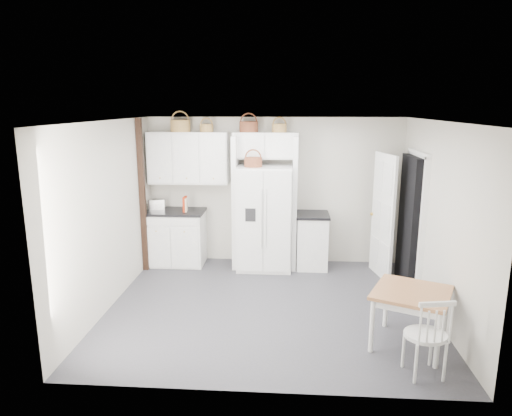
{
  "coord_description": "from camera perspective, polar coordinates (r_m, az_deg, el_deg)",
  "views": [
    {
      "loc": [
        0.23,
        -6.03,
        2.81
      ],
      "look_at": [
        -0.21,
        0.4,
        1.34
      ],
      "focal_mm": 32.0,
      "sensor_mm": 36.0,
      "label": 1
    }
  ],
  "objects": [
    {
      "name": "fridge_panel_right",
      "position": [
        7.9,
        4.82,
        0.64
      ],
      "size": [
        0.08,
        0.6,
        2.3
      ],
      "primitive_type": "cube",
      "color": "silver",
      "rests_on": "floor"
    },
    {
      "name": "windsor_chair",
      "position": [
        5.26,
        20.42,
        -14.64
      ],
      "size": [
        0.51,
        0.48,
        0.91
      ],
      "primitive_type": "cube",
      "rotation": [
        0.0,
        0.0,
        0.17
      ],
      "color": "silver",
      "rests_on": "floor"
    },
    {
      "name": "fridge_panel_left",
      "position": [
        7.95,
        -2.55,
        0.75
      ],
      "size": [
        0.08,
        0.6,
        2.3
      ],
      "primitive_type": "cube",
      "color": "silver",
      "rests_on": "floor"
    },
    {
      "name": "wall_right",
      "position": [
        6.53,
        21.86,
        -1.49
      ],
      "size": [
        0.0,
        4.0,
        4.0
      ],
      "primitive_type": "plane",
      "rotation": [
        1.57,
        0.0,
        -1.57
      ],
      "color": "beige",
      "rests_on": "floor"
    },
    {
      "name": "cookbook_cream",
      "position": [
        8.03,
        -8.74,
        0.39
      ],
      "size": [
        0.05,
        0.16,
        0.24
      ],
      "primitive_type": "cube",
      "rotation": [
        0.0,
        0.0,
        0.08
      ],
      "color": "beige",
      "rests_on": "counter_left"
    },
    {
      "name": "ceiling",
      "position": [
        6.04,
        1.8,
        10.82
      ],
      "size": [
        4.5,
        4.5,
        0.0
      ],
      "primitive_type": "plane",
      "color": "white",
      "rests_on": "wall_back"
    },
    {
      "name": "wall_left",
      "position": [
        6.69,
        -17.92,
        -0.86
      ],
      "size": [
        0.0,
        4.0,
        4.0
      ],
      "primitive_type": "plane",
      "rotation": [
        1.57,
        0.0,
        1.57
      ],
      "color": "beige",
      "rests_on": "floor"
    },
    {
      "name": "door_slab",
      "position": [
        7.74,
        15.56,
        -1.01
      ],
      "size": [
        0.21,
        0.79,
        2.05
      ],
      "primitive_type": "cube",
      "rotation": [
        0.0,
        0.0,
        -1.36
      ],
      "color": "white",
      "rests_on": "floor"
    },
    {
      "name": "upper_cabinet",
      "position": [
        8.1,
        -8.45,
        6.22
      ],
      "size": [
        1.4,
        0.34,
        0.9
      ],
      "primitive_type": "cube",
      "color": "silver",
      "rests_on": "wall_back"
    },
    {
      "name": "refrigerator",
      "position": [
        7.88,
        1.08,
        -1.23
      ],
      "size": [
        0.93,
        0.75,
        1.79
      ],
      "primitive_type": "cube",
      "color": "white",
      "rests_on": "floor"
    },
    {
      "name": "dining_table",
      "position": [
        5.82,
        18.67,
        -12.94
      ],
      "size": [
        1.1,
        1.1,
        0.69
      ],
      "primitive_type": "cube",
      "rotation": [
        0.0,
        0.0,
        -0.43
      ],
      "color": "brown",
      "rests_on": "floor"
    },
    {
      "name": "doorway_void",
      "position": [
        7.5,
        18.75,
        -1.65
      ],
      "size": [
        0.18,
        0.85,
        2.05
      ],
      "primitive_type": "cube",
      "color": "black",
      "rests_on": "floor"
    },
    {
      "name": "cookbook_red",
      "position": [
        8.03,
        -8.87,
        0.49
      ],
      "size": [
        0.05,
        0.18,
        0.27
      ],
      "primitive_type": "cube",
      "rotation": [
        0.0,
        0.0,
        -0.05
      ],
      "color": "#A32309",
      "rests_on": "counter_left"
    },
    {
      "name": "basket_bridge_a",
      "position": [
        7.89,
        -0.92,
        10.12
      ],
      "size": [
        0.32,
        0.32,
        0.18
      ],
      "primitive_type": "cylinder",
      "color": "#54281A",
      "rests_on": "bridge_cabinet"
    },
    {
      "name": "base_cab_left",
      "position": [
        8.31,
        -10.03,
        -3.73
      ],
      "size": [
        1.02,
        0.64,
        0.94
      ],
      "primitive_type": "cube",
      "color": "silver",
      "rests_on": "floor"
    },
    {
      "name": "basket_bridge_b",
      "position": [
        7.87,
        2.94,
        9.96
      ],
      "size": [
        0.25,
        0.25,
        0.14
      ],
      "primitive_type": "cylinder",
      "color": "brown",
      "rests_on": "bridge_cabinet"
    },
    {
      "name": "counter_right",
      "position": [
        7.96,
        7.08,
        -0.83
      ],
      "size": [
        0.57,
        0.67,
        0.04
      ],
      "primitive_type": "cube",
      "color": "black",
      "rests_on": "base_cab_right"
    },
    {
      "name": "bridge_cabinet",
      "position": [
        7.9,
        1.2,
        7.83
      ],
      "size": [
        1.12,
        0.34,
        0.45
      ],
      "primitive_type": "cube",
      "color": "silver",
      "rests_on": "wall_back"
    },
    {
      "name": "trim_post",
      "position": [
        7.91,
        -14.0,
        1.43
      ],
      "size": [
        0.09,
        0.09,
        2.6
      ],
      "primitive_type": "cube",
      "color": "black",
      "rests_on": "floor"
    },
    {
      "name": "base_cab_right",
      "position": [
        8.09,
        6.99,
        -4.16
      ],
      "size": [
        0.53,
        0.63,
        0.92
      ],
      "primitive_type": "cube",
      "color": "silver",
      "rests_on": "floor"
    },
    {
      "name": "basket_upper_b",
      "position": [
        8.08,
        -9.43,
        10.09
      ],
      "size": [
        0.34,
        0.34,
        0.2
      ],
      "primitive_type": "cylinder",
      "color": "brown",
      "rests_on": "upper_cabinet"
    },
    {
      "name": "basket_upper_c",
      "position": [
        7.99,
        -6.2,
        9.92
      ],
      "size": [
        0.23,
        0.23,
        0.13
      ],
      "primitive_type": "cylinder",
      "color": "brown",
      "rests_on": "upper_cabinet"
    },
    {
      "name": "toaster",
      "position": [
        8.23,
        -12.25,
        0.4
      ],
      "size": [
        0.3,
        0.19,
        0.2
      ],
      "primitive_type": "cube",
      "rotation": [
        0.0,
        0.0,
        0.1
      ],
      "color": "silver",
      "rests_on": "counter_left"
    },
    {
      "name": "basket_fridge_a",
      "position": [
        7.62,
        -0.36,
        5.75
      ],
      "size": [
        0.3,
        0.3,
        0.16
      ],
      "primitive_type": "cylinder",
      "color": "#54281A",
      "rests_on": "refrigerator"
    },
    {
      "name": "counter_left",
      "position": [
        8.19,
        -10.16,
        -0.42
      ],
      "size": [
        1.06,
        0.69,
        0.04
      ],
      "primitive_type": "cube",
      "color": "black",
      "rests_on": "base_cab_left"
    },
    {
      "name": "wall_back",
      "position": [
        8.17,
        2.28,
        2.15
      ],
      "size": [
        4.5,
        0.0,
        4.5
      ],
      "primitive_type": "plane",
      "rotation": [
        1.57,
        0.0,
        0.0
      ],
      "color": "beige",
      "rests_on": "floor"
    },
    {
      "name": "floor",
      "position": [
        6.65,
        1.64,
        -12.17
      ],
      "size": [
        4.5,
        4.5,
        0.0
      ],
      "primitive_type": "plane",
      "color": "#403F47",
      "rests_on": "ground"
    }
  ]
}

